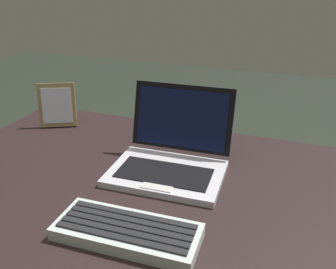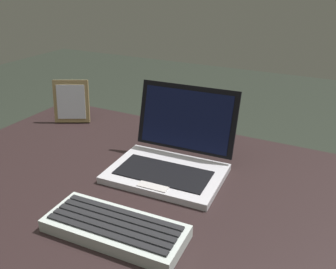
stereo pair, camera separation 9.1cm
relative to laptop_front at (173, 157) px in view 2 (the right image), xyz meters
The scene contains 4 objects.
desk 0.17m from the laptop_front, 91.09° to the right, with size 1.31×0.80×0.70m.
laptop_front is the anchor object (origin of this frame).
external_keyboard 0.29m from the laptop_front, 88.13° to the right, with size 0.31×0.13×0.03m.
photo_frame 0.51m from the laptop_front, 162.14° to the left, with size 0.13×0.09×0.15m.
Camera 2 is at (0.38, -0.68, 1.20)m, focal length 38.34 mm.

